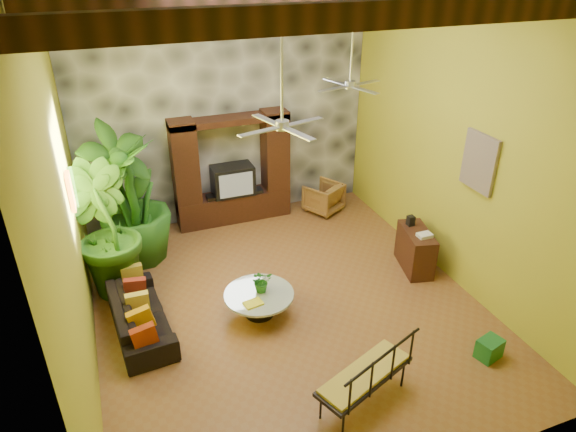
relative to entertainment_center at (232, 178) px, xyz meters
name	(u,v)px	position (x,y,z in m)	size (l,w,h in m)	color
ground	(286,302)	(0.00, -3.14, -0.97)	(7.00, 7.00, 0.00)	brown
back_wall	(224,100)	(0.00, 0.36, 1.53)	(6.00, 0.02, 5.00)	gold
left_wall	(61,195)	(-3.00, -3.14, 1.53)	(0.02, 7.00, 5.00)	gold
right_wall	(459,137)	(3.00, -3.14, 1.53)	(0.02, 7.00, 5.00)	gold
stone_accent_wall	(224,101)	(0.00, 0.30, 1.53)	(5.98, 0.10, 4.98)	#313237
entertainment_center	(232,178)	(0.00, 0.00, 0.00)	(2.40, 0.55, 2.30)	black
ceiling_fan_front	(282,110)	(-0.20, -3.54, 2.44)	(1.28, 1.28, 1.86)	#B6B6BB
ceiling_fan_back	(351,72)	(1.60, -1.94, 2.44)	(1.28, 1.28, 1.86)	#B6B6BB
wall_art_mask	(70,192)	(-2.96, -2.14, 1.13)	(0.06, 0.32, 0.55)	orange
wall_art_painting	(479,162)	(2.96, -3.74, 1.33)	(0.06, 0.70, 0.90)	#275591
sofa	(140,315)	(-2.32, -2.96, -0.69)	(1.91, 0.75, 0.56)	black
wicker_armchair	(323,197)	(1.94, -0.35, -0.64)	(0.70, 0.72, 0.65)	olive
tall_plant_a	(123,193)	(-2.21, -0.68, 0.34)	(1.37, 0.93, 2.61)	#275C18
tall_plant_b	(102,232)	(-2.65, -1.72, 0.18)	(1.25, 1.01, 2.28)	#2B6219
tall_plant_c	(133,202)	(-2.08, -0.88, 0.21)	(1.32, 1.32, 2.35)	#215616
coffee_table	(259,301)	(-0.50, -3.26, -0.71)	(1.11, 1.11, 0.40)	black
centerpiece_plant	(262,281)	(-0.44, -3.20, -0.38)	(0.33, 0.29, 0.37)	#246C1C
yellow_tray	(253,303)	(-0.67, -3.48, -0.55)	(0.28, 0.20, 0.03)	yellow
iron_bench	(368,375)	(0.19, -5.52, -0.42)	(1.47, 1.01, 0.57)	black
side_console	(415,250)	(2.55, -3.01, -0.58)	(0.43, 0.96, 0.76)	#372111
green_bin	(489,349)	(2.27, -5.37, -0.81)	(0.35, 0.26, 0.31)	#1F7636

